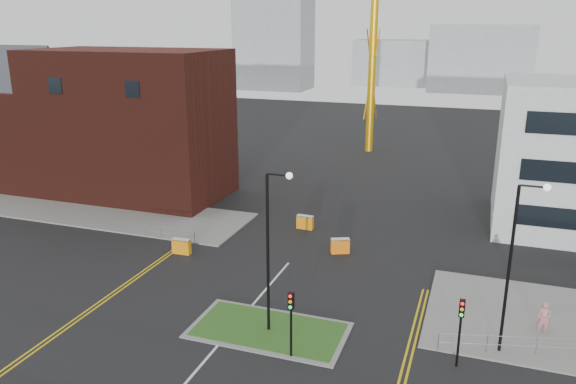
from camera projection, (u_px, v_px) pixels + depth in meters
name	position (u px, v px, depth m)	size (l,w,h in m)	color
pavement_left	(98.00, 211.00, 50.63)	(28.00, 8.00, 0.12)	slate
island_kerb	(269.00, 330.00, 31.00)	(8.60, 4.60, 0.08)	slate
grass_island	(269.00, 330.00, 31.00)	(8.00, 4.00, 0.12)	#29521B
brick_building	(105.00, 124.00, 55.04)	(24.20, 10.07, 14.24)	#3F170F
streetlamp_island	(272.00, 240.00, 29.38)	(1.46, 0.36, 9.18)	black
streetlamp_right_near	(515.00, 256.00, 27.38)	(1.46, 0.36, 9.18)	black
traffic_light_island	(291.00, 312.00, 27.82)	(0.28, 0.33, 3.65)	black
traffic_light_right	(461.00, 320.00, 27.08)	(0.28, 0.33, 3.65)	black
railing_left	(160.00, 230.00, 43.96)	(6.05, 0.05, 1.10)	gray
yellow_left_a	(122.00, 286.00, 36.32)	(0.12, 24.00, 0.01)	gold
yellow_left_b	(126.00, 287.00, 36.22)	(0.12, 24.00, 0.01)	gold
yellow_right_a	(400.00, 379.00, 26.83)	(0.12, 20.00, 0.01)	gold
yellow_right_b	(406.00, 380.00, 26.73)	(0.12, 20.00, 0.01)	gold
skyline_a	(274.00, 45.00, 142.34)	(18.00, 12.00, 22.00)	gray
skyline_b	(481.00, 59.00, 136.35)	(24.00, 12.00, 16.00)	gray
skyline_d	(411.00, 63.00, 151.68)	(30.00, 12.00, 12.00)	gray
pedestrian	(544.00, 318.00, 30.43)	(0.70, 0.46, 1.92)	tan
barrier_left	(181.00, 246.00, 41.24)	(1.38, 0.51, 1.15)	orange
barrier_mid	(340.00, 245.00, 41.32)	(1.43, 0.98, 1.15)	orange
barrier_right	(305.00, 222.00, 46.24)	(1.39, 0.52, 1.16)	orange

